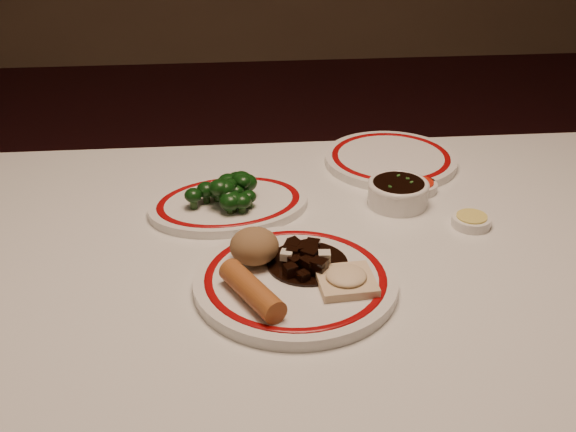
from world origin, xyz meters
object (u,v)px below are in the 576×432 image
Objects in this scene: dining_table at (323,308)px; broccoli_pile at (229,190)px; main_plate at (296,281)px; stirfry_heap at (305,258)px; soy_bowl at (398,194)px; fried_wonton at (346,279)px; rice_mound at (254,246)px; spring_roll at (252,290)px; broccoli_plate at (229,204)px.

broccoli_pile reaches higher than dining_table.
stirfry_heap is at bearing 61.92° from main_plate.
fried_wonton is at bearing -116.80° from soy_bowl.
spring_roll is at bearing -94.81° from rice_mound.
fried_wonton is at bearing -59.84° from broccoli_plate.
broccoli_pile is 1.19× the size of soy_bowl.
main_plate is at bearing -69.48° from broccoli_pile.
fried_wonton is 0.31m from broccoli_plate.
main_plate is 0.07m from fried_wonton.
stirfry_heap is (0.07, -0.02, -0.02)m from rice_mound.
broccoli_pile is 0.29m from soy_bowl.
main_plate is 3.00× the size of stirfry_heap.
broccoli_pile is at bearing 67.01° from spring_roll.
fried_wonton reaches higher than dining_table.
soy_bowl is (0.13, 0.26, -0.01)m from fried_wonton.
spring_roll is (-0.12, -0.12, 0.13)m from dining_table.
soy_bowl is at bearing 47.79° from dining_table.
rice_mound is at bearing 140.53° from main_plate.
fried_wonton is at bearing -48.30° from stirfry_heap.
stirfry_heap is at bearing -63.55° from broccoli_plate.
dining_table is 9.75× the size of spring_roll.
broccoli_plate is (-0.11, 0.21, -0.02)m from stirfry_heap.
main_plate is 0.26m from broccoli_plate.
spring_roll reaches higher than fried_wonton.
stirfry_heap reaches higher than main_plate.
rice_mound reaches higher than spring_roll.
dining_table is 0.14m from main_plate.
spring_roll is at bearing -134.00° from stirfry_heap.
rice_mound is 0.14m from fried_wonton.
soy_bowl is at bearing 36.59° from rice_mound.
main_plate is 2.88× the size of spring_roll.
main_plate is 0.26m from broccoli_pile.
fried_wonton is at bearing -80.90° from dining_table.
dining_table is 0.24m from broccoli_plate.
soy_bowl is (0.20, 0.24, 0.01)m from main_plate.
spring_roll is 0.39m from soy_bowl.
fried_wonton is at bearing -21.68° from main_plate.
main_plate is at bearing 11.45° from spring_roll.
spring_roll is 0.13m from fried_wonton.
rice_mound is 0.58× the size of broccoli_pile.
broccoli_plate is (-0.03, 0.20, -0.03)m from rice_mound.
dining_table is 0.25m from broccoli_pile.
fried_wonton is at bearing -16.95° from spring_roll.
stirfry_heap reaches higher than fried_wonton.
dining_table is at bearing 99.10° from fried_wonton.
broccoli_plate is 2.54× the size of broccoli_pile.
broccoli_pile is (-0.14, 0.17, 0.13)m from dining_table.
dining_table is at bearing -49.60° from broccoli_pile.
rice_mound is at bearing -80.18° from broccoli_plate.
soy_bowl is (0.29, -0.01, 0.01)m from broccoli_plate.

